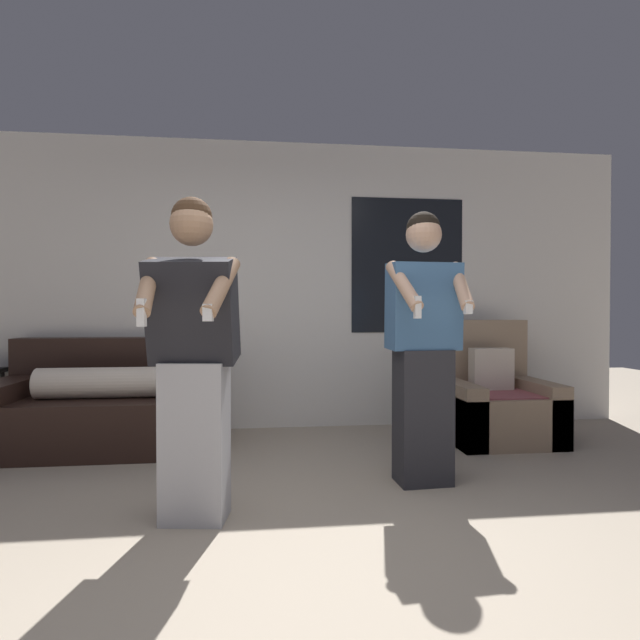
{
  "coord_description": "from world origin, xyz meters",
  "views": [
    {
      "loc": [
        -0.06,
        -2.06,
        1.1
      ],
      "look_at": [
        0.27,
        0.82,
        1.05
      ],
      "focal_mm": 28.0,
      "sensor_mm": 36.0,
      "label": 1
    }
  ],
  "objects_px": {
    "couch": "(107,409)",
    "armchair": "(491,401)",
    "person_right": "(423,346)",
    "person_left": "(194,358)"
  },
  "relations": [
    {
      "from": "person_left",
      "to": "person_right",
      "type": "xyz_separation_m",
      "value": [
        1.38,
        0.43,
        0.03
      ]
    },
    {
      "from": "couch",
      "to": "person_right",
      "type": "height_order",
      "value": "person_right"
    },
    {
      "from": "person_left",
      "to": "person_right",
      "type": "distance_m",
      "value": 1.45
    },
    {
      "from": "couch",
      "to": "armchair",
      "type": "xyz_separation_m",
      "value": [
        3.25,
        -0.09,
        0.02
      ]
    },
    {
      "from": "person_left",
      "to": "couch",
      "type": "bearing_deg",
      "value": 119.8
    },
    {
      "from": "couch",
      "to": "person_left",
      "type": "bearing_deg",
      "value": -60.2
    },
    {
      "from": "couch",
      "to": "person_right",
      "type": "bearing_deg",
      "value": -26.81
    },
    {
      "from": "person_left",
      "to": "person_right",
      "type": "relative_size",
      "value": 0.97
    },
    {
      "from": "couch",
      "to": "person_left",
      "type": "relative_size",
      "value": 1.02
    },
    {
      "from": "couch",
      "to": "armchair",
      "type": "distance_m",
      "value": 3.26
    }
  ]
}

